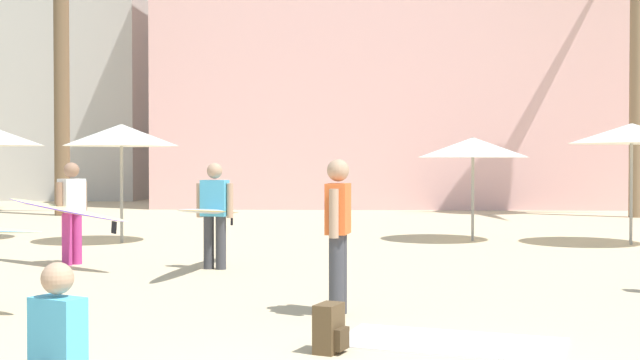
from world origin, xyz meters
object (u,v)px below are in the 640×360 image
(person_far_left, at_px, (38,347))
(person_far_right, at_px, (69,209))
(backpack, at_px, (330,329))
(person_mid_right, at_px, (213,211))
(beach_towel, at_px, (451,342))
(cafe_umbrella_1, at_px, (121,135))
(cafe_umbrella_2, at_px, (632,134))
(cafe_umbrella_0, at_px, (473,148))
(person_near_right, at_px, (338,230))

(person_far_left, bearing_deg, person_far_right, -135.93)
(backpack, xyz_separation_m, person_mid_right, (-1.95, 5.35, 0.69))
(beach_towel, bearing_deg, person_far_left, -151.82)
(backpack, relative_size, person_far_left, 0.40)
(cafe_umbrella_1, bearing_deg, person_mid_right, -57.98)
(cafe_umbrella_1, distance_m, backpack, 10.74)
(cafe_umbrella_2, bearing_deg, cafe_umbrella_1, -179.56)
(cafe_umbrella_0, bearing_deg, beach_towel, -98.83)
(person_mid_right, xyz_separation_m, person_far_left, (-0.10, -6.60, -0.59))
(cafe_umbrella_2, bearing_deg, cafe_umbrella_0, 167.67)
(beach_towel, bearing_deg, person_mid_right, 121.61)
(backpack, height_order, person_far_left, person_far_left)
(beach_towel, bearing_deg, cafe_umbrella_1, 121.80)
(cafe_umbrella_0, height_order, cafe_umbrella_1, cafe_umbrella_1)
(person_mid_right, relative_size, person_far_right, 1.17)
(cafe_umbrella_1, relative_size, beach_towel, 1.20)
(cafe_umbrella_2, relative_size, person_far_right, 0.93)
(cafe_umbrella_1, xyz_separation_m, person_mid_right, (2.61, -4.17, -1.29))
(cafe_umbrella_1, relative_size, person_far_right, 0.92)
(cafe_umbrella_2, height_order, person_far_right, cafe_umbrella_2)
(beach_towel, height_order, person_mid_right, person_mid_right)
(cafe_umbrella_0, bearing_deg, backpack, -104.25)
(person_far_right, bearing_deg, backpack, 156.25)
(person_far_left, relative_size, person_far_right, 0.40)
(beach_towel, xyz_separation_m, person_near_right, (-1.05, 1.33, 0.91))
(cafe_umbrella_2, height_order, person_mid_right, cafe_umbrella_2)
(cafe_umbrella_0, relative_size, backpack, 5.43)
(person_far_right, relative_size, person_near_right, 1.57)
(cafe_umbrella_0, bearing_deg, person_far_left, -112.03)
(cafe_umbrella_2, height_order, person_near_right, cafe_umbrella_2)
(cafe_umbrella_0, height_order, person_far_left, cafe_umbrella_0)
(person_near_right, bearing_deg, backpack, 97.85)
(cafe_umbrella_0, xyz_separation_m, beach_towel, (-1.53, -9.84, -1.93))
(cafe_umbrella_1, bearing_deg, backpack, -64.39)
(cafe_umbrella_2, distance_m, person_far_left, 13.43)
(cafe_umbrella_2, xyz_separation_m, person_far_right, (-9.95, -3.83, -1.31))
(cafe_umbrella_1, height_order, backpack, cafe_umbrella_1)
(cafe_umbrella_1, bearing_deg, person_near_right, -59.42)
(person_far_right, height_order, person_near_right, person_near_right)
(beach_towel, relative_size, backpack, 4.76)
(person_mid_right, bearing_deg, person_far_left, 12.61)
(cafe_umbrella_1, bearing_deg, person_far_left, -76.89)
(cafe_umbrella_1, relative_size, backpack, 5.73)
(cafe_umbrella_1, distance_m, beach_towel, 10.93)
(person_mid_right, relative_size, person_near_right, 1.84)
(backpack, xyz_separation_m, person_far_right, (-4.32, 5.77, 0.69))
(backpack, xyz_separation_m, person_far_left, (-2.05, -1.26, 0.10))
(cafe_umbrella_0, relative_size, person_mid_right, 0.74)
(cafe_umbrella_0, height_order, person_mid_right, cafe_umbrella_0)
(cafe_umbrella_0, bearing_deg, person_far_right, -147.06)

